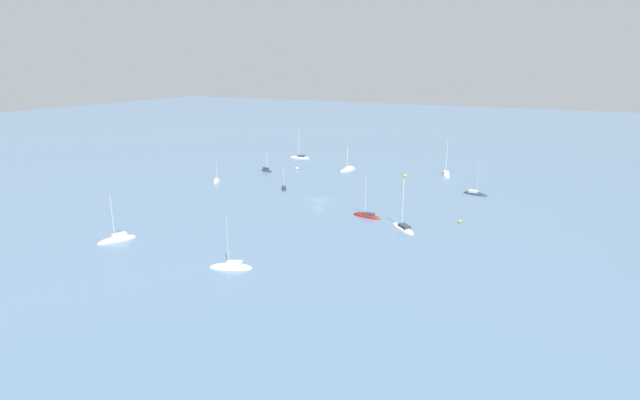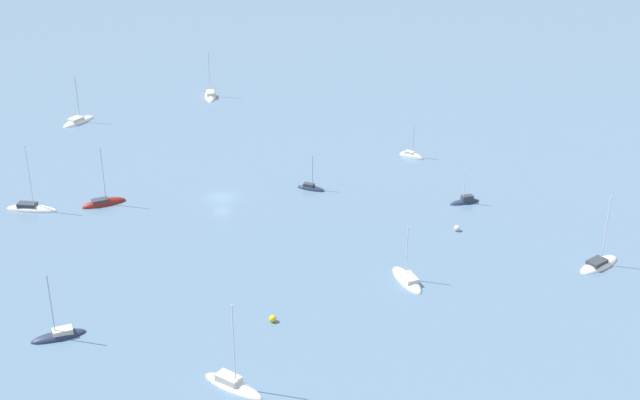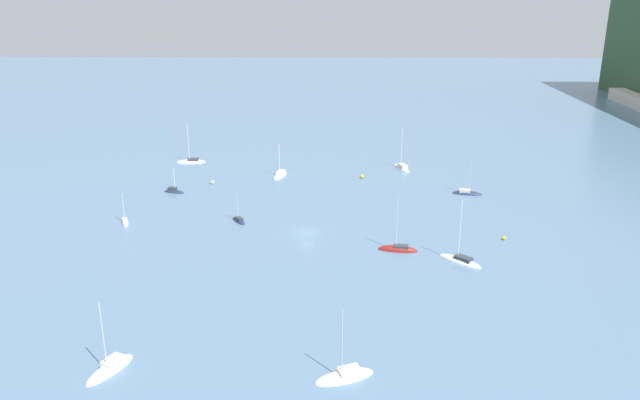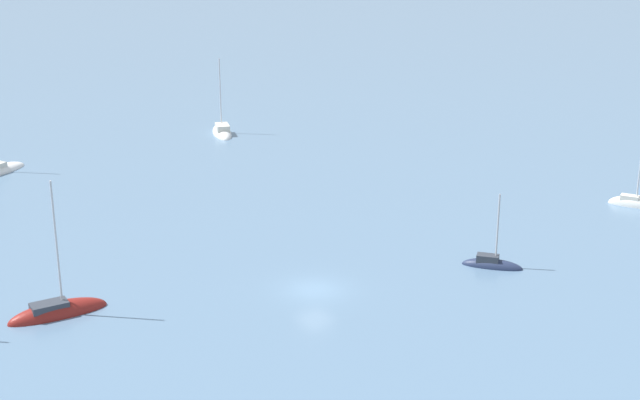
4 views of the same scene
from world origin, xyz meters
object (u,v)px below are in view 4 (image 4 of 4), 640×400
object	(u,v)px
sailboat_10	(58,314)
sailboat_0	(633,205)
sailboat_7	(222,133)
sailboat_8	(492,265)

from	to	relation	value
sailboat_10	sailboat_0	bearing A→B (deg)	-4.55
sailboat_0	sailboat_10	bearing A→B (deg)	-124.90
sailboat_0	sailboat_10	size ratio (longest dim) A/B	0.66
sailboat_10	sailboat_7	bearing A→B (deg)	52.53
sailboat_0	sailboat_7	xyz separation A→B (m)	(48.77, 13.72, 0.05)
sailboat_0	sailboat_8	size ratio (longest dim) A/B	1.05
sailboat_7	sailboat_8	size ratio (longest dim) A/B	1.54
sailboat_7	sailboat_10	size ratio (longest dim) A/B	0.97
sailboat_0	sailboat_7	world-z (taller)	sailboat_7
sailboat_7	sailboat_10	xyz separation A→B (m)	(-36.50, 38.10, -0.04)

